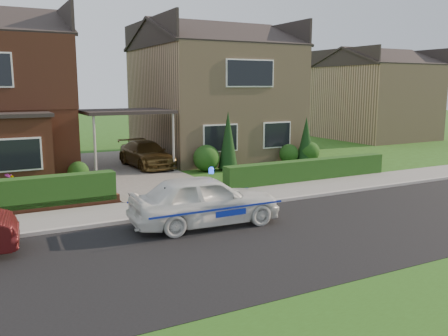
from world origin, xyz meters
TOP-DOWN VIEW (x-y plane):
  - ground at (0.00, 0.00)m, footprint 120.00×120.00m
  - road at (0.00, 0.00)m, footprint 60.00×6.00m
  - kerb at (0.00, 3.05)m, footprint 60.00×0.16m
  - sidewalk at (0.00, 4.10)m, footprint 60.00×2.00m
  - grass_verge at (0.00, -5.00)m, footprint 60.00×4.00m
  - driveway at (0.00, 11.00)m, footprint 3.80×12.00m
  - house_right at (5.80, 13.99)m, footprint 7.50×8.06m
  - carport_link at (0.00, 10.95)m, footprint 3.80×3.00m
  - hedge_right at (5.80, 5.35)m, footprint 7.50×0.55m
  - shrub_left_mid at (-4.00, 9.30)m, footprint 1.32×1.32m
  - shrub_left_near at (-2.40, 9.60)m, footprint 0.84×0.84m
  - shrub_right_near at (3.20, 9.40)m, footprint 1.20×1.20m
  - shrub_right_mid at (7.80, 9.50)m, footprint 0.96×0.96m
  - shrub_right_far at (8.80, 9.20)m, footprint 1.08×1.08m
  - conifer_a at (4.20, 9.20)m, footprint 0.90×0.90m
  - conifer_b at (8.60, 9.20)m, footprint 0.90×0.90m
  - neighbour_right at (20.00, 16.00)m, footprint 6.50×7.00m
  - police_car at (-0.48, 1.85)m, footprint 3.83×4.25m
  - driveway_car at (1.00, 11.26)m, footprint 1.86×4.07m
  - potted_plant_c at (-5.00, 7.70)m, footprint 0.66×0.66m

SIDE VIEW (x-z plane):
  - ground at x=0.00m, z-range 0.00..0.00m
  - road at x=0.00m, z-range -0.01..0.01m
  - grass_verge at x=0.00m, z-range -0.01..0.01m
  - hedge_right at x=5.80m, z-range -0.40..0.40m
  - sidewalk at x=0.00m, z-range 0.00..0.10m
  - kerb at x=0.00m, z-range 0.00..0.12m
  - driveway at x=0.00m, z-range 0.00..0.12m
  - shrub_left_near at x=-2.40m, z-range 0.00..0.84m
  - potted_plant_c at x=-5.00m, z-range 0.00..0.86m
  - shrub_right_mid at x=7.80m, z-range 0.00..0.96m
  - shrub_right_far at x=8.80m, z-range 0.00..1.08m
  - shrub_right_near at x=3.20m, z-range 0.00..1.20m
  - shrub_left_mid at x=-4.00m, z-range 0.00..1.32m
  - driveway_car at x=1.00m, z-range 0.12..1.27m
  - police_car at x=-0.48m, z-range -0.08..1.50m
  - conifer_b at x=8.60m, z-range 0.00..2.20m
  - conifer_a at x=4.20m, z-range 0.00..2.60m
  - neighbour_right at x=20.00m, z-range 0.00..5.20m
  - carport_link at x=0.00m, z-range 1.27..4.04m
  - house_right at x=5.80m, z-range 0.04..7.29m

